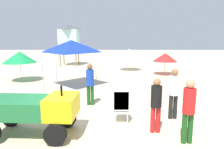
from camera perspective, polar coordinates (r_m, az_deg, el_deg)
ground at (r=6.49m, az=-13.73°, el=-15.60°), size 80.00×80.00×0.00m
utility_cart at (r=6.26m, az=-21.21°, el=-9.21°), size 2.61×1.40×1.50m
stacked_plastic_chairs at (r=6.67m, az=2.51°, el=-8.05°), size 0.48×0.48×1.20m
lifeguard_near_left at (r=6.09m, az=12.33°, el=-7.62°), size 0.32×0.32×1.66m
lifeguard_near_center at (r=5.71m, az=20.87°, el=-8.63°), size 0.32×0.32×1.76m
lifeguard_near_right at (r=8.39m, az=-6.36°, el=-2.03°), size 0.32×0.32×1.75m
lifeguard_far_right at (r=7.25m, az=17.06°, el=-4.29°), size 0.32×0.32×1.78m
popup_canopy at (r=11.65m, az=-11.60°, el=7.87°), size 2.59×2.59×2.68m
lifeguard_tower at (r=20.72m, az=-12.26°, el=10.54°), size 1.98×1.98×4.03m
beach_umbrella_left at (r=14.21m, az=-24.89°, el=4.53°), size 2.10×2.10×1.95m
beach_umbrella_mid at (r=15.68m, az=14.74°, el=4.78°), size 1.80×1.80×1.66m
beach_umbrella_far at (r=17.27m, az=4.75°, el=6.11°), size 1.97×1.97×1.85m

